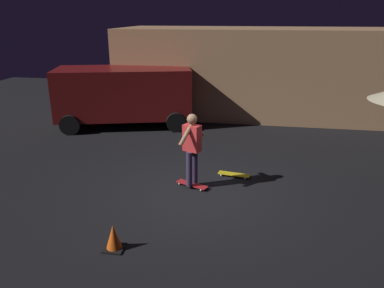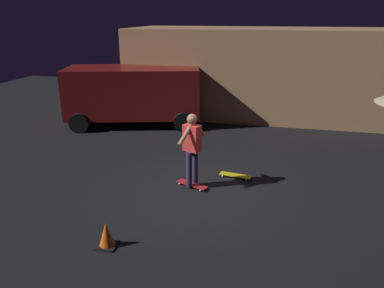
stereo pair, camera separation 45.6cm
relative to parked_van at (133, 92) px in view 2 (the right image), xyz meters
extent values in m
plane|color=black|center=(3.42, -4.96, -1.16)|extent=(28.00, 28.00, 0.00)
cube|color=#AD7F56|center=(4.83, 2.69, 0.48)|extent=(11.17, 3.86, 3.28)
cube|color=maroon|center=(0.01, 0.00, 0.02)|extent=(4.94, 3.04, 1.70)
cube|color=black|center=(-2.19, -0.59, 0.37)|extent=(0.51, 1.70, 0.64)
cylinder|color=black|center=(-1.42, -1.41, -0.83)|extent=(0.69, 0.38, 0.66)
cylinder|color=black|center=(-1.94, 0.50, -0.83)|extent=(0.69, 0.38, 0.66)
cylinder|color=black|center=(1.96, -0.50, -0.83)|extent=(0.69, 0.38, 0.66)
cylinder|color=black|center=(1.44, 1.42, -0.83)|extent=(0.69, 0.38, 0.66)
cube|color=#AD1E23|center=(3.22, -4.65, -1.10)|extent=(0.79, 0.50, 0.02)
sphere|color=silver|center=(3.53, -4.70, -1.13)|extent=(0.05, 0.05, 0.05)
sphere|color=silver|center=(3.46, -4.85, -1.13)|extent=(0.05, 0.05, 0.05)
sphere|color=silver|center=(2.98, -4.46, -1.13)|extent=(0.05, 0.05, 0.05)
sphere|color=silver|center=(2.92, -4.61, -1.13)|extent=(0.05, 0.05, 0.05)
cube|color=gold|center=(4.14, -3.91, -1.10)|extent=(0.80, 0.33, 0.02)
sphere|color=silver|center=(4.45, -3.88, -1.13)|extent=(0.05, 0.05, 0.05)
sphere|color=silver|center=(4.43, -4.04, -1.13)|extent=(0.05, 0.05, 0.05)
sphere|color=silver|center=(3.86, -3.78, -1.13)|extent=(0.05, 0.05, 0.05)
sphere|color=silver|center=(3.83, -3.94, -1.13)|extent=(0.05, 0.05, 0.05)
cylinder|color=#382D4C|center=(3.27, -4.55, -0.68)|extent=(0.14, 0.14, 0.82)
cylinder|color=#382D4C|center=(3.18, -4.76, -0.68)|extent=(0.14, 0.14, 0.82)
cube|color=red|center=(3.22, -4.65, 0.03)|extent=(0.44, 0.35, 0.60)
sphere|color=#936B4C|center=(3.22, -4.65, 0.46)|extent=(0.23, 0.23, 0.23)
cylinder|color=#936B4C|center=(3.31, -4.45, 0.18)|extent=(0.30, 0.53, 0.46)
cylinder|color=#936B4C|center=(3.14, -4.86, 0.18)|extent=(0.30, 0.53, 0.46)
cube|color=black|center=(2.33, -7.28, -1.15)|extent=(0.34, 0.34, 0.03)
cone|color=#EA5914|center=(2.33, -7.28, -0.93)|extent=(0.28, 0.28, 0.46)
camera|label=1|loc=(4.57, -12.47, 2.64)|focal=35.26mm
camera|label=2|loc=(5.02, -12.38, 2.64)|focal=35.26mm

